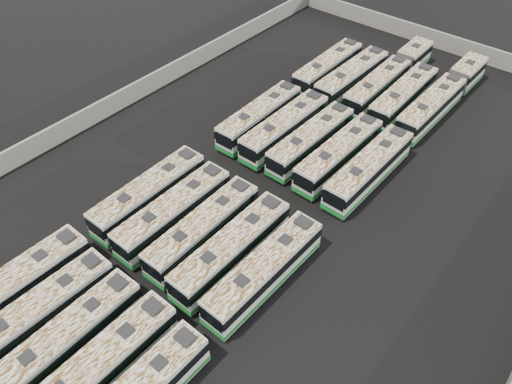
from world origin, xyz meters
name	(u,v)px	position (x,y,z in m)	size (l,w,h in m)	color
ground	(275,201)	(0.00, 0.00, 0.00)	(140.00, 140.00, 0.00)	black
perimeter_wall	(276,192)	(0.00, 0.00, 1.10)	(45.20, 73.20, 2.20)	gray
bus_front_far_left	(14,288)	(-7.98, -20.54, 1.67)	(2.61, 11.65, 3.27)	silver
bus_front_left	(39,314)	(-4.77, -20.57, 1.62)	(2.66, 11.29, 3.16)	silver
bus_front_center	(66,341)	(-1.55, -20.62, 1.63)	(2.53, 11.33, 3.18)	silver
bus_front_right	(98,370)	(1.77, -20.52, 1.67)	(2.51, 11.62, 3.27)	silver
bus_midfront_far_left	(149,194)	(-7.96, -7.66, 1.65)	(2.53, 11.51, 3.24)	silver
bus_midfront_left	(174,212)	(-4.73, -7.82, 1.65)	(2.43, 11.45, 3.22)	silver
bus_midfront_center	(203,229)	(-1.49, -7.64, 1.63)	(2.59, 11.37, 3.19)	silver
bus_midfront_right	(232,249)	(1.70, -7.74, 1.67)	(2.48, 11.63, 3.27)	silver
bus_midfront_far_right	(264,271)	(4.96, -7.76, 1.65)	(2.58, 11.47, 3.22)	silver
bus_midback_far_left	(260,117)	(-7.92, 7.39, 1.63)	(2.60, 11.37, 3.19)	silver
bus_midback_left	(285,128)	(-4.73, 7.51, 1.67)	(2.56, 11.64, 3.27)	silver
bus_midback_center	(311,140)	(-1.54, 7.53, 1.63)	(2.62, 11.34, 3.18)	silver
bus_midback_right	(339,154)	(1.75, 7.46, 1.65)	(2.65, 11.50, 3.23)	silver
bus_midback_far_right	(369,169)	(5.03, 7.37, 1.68)	(2.61, 11.69, 3.29)	silver
bus_back_far_left	(328,68)	(-8.04, 20.22, 1.63)	(2.49, 11.33, 3.19)	silver
bus_back_left	(351,77)	(-4.70, 20.10, 1.68)	(2.73, 11.69, 3.28)	silver
bus_back_center	(390,76)	(-1.51, 23.29, 1.61)	(2.58, 17.37, 3.14)	silver
bus_back_right	(403,97)	(1.73, 20.31, 1.67)	(2.62, 11.61, 3.26)	silver
bus_back_far_right	(443,96)	(5.01, 23.33, 1.64)	(2.63, 17.75, 3.21)	silver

